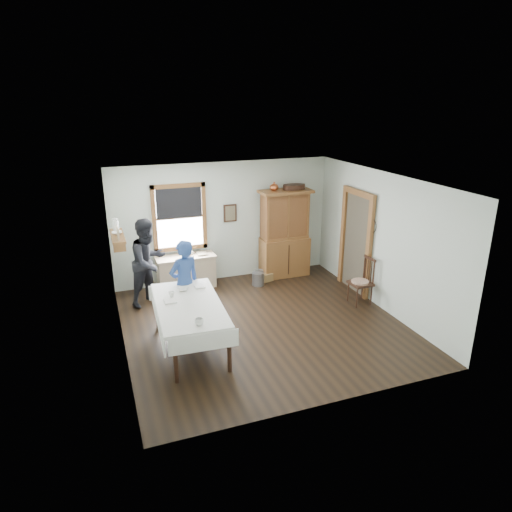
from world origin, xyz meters
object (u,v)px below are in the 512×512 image
object	(u,v)px
spindle_chair	(361,281)
wicker_basket	(265,277)
dining_table	(190,326)
work_counter	(186,272)
figure_dark	(149,265)
woman_blue	(185,286)
china_hutch	(285,234)
pail	(258,279)

from	to	relation	value
spindle_chair	wicker_basket	xyz separation A→B (m)	(-1.38, 1.79, -0.40)
dining_table	work_counter	bearing A→B (deg)	79.46
dining_table	figure_dark	world-z (taller)	figure_dark
figure_dark	dining_table	bearing A→B (deg)	-116.38
work_counter	wicker_basket	world-z (taller)	work_counter
wicker_basket	figure_dark	size ratio (longest dim) A/B	0.19
wicker_basket	woman_blue	distance (m)	2.68
work_counter	figure_dark	bearing A→B (deg)	-150.13
china_hutch	woman_blue	distance (m)	3.20
china_hutch	pail	distance (m)	1.24
work_counter	wicker_basket	distance (m)	1.82
work_counter	woman_blue	world-z (taller)	woman_blue
pail	woman_blue	bearing A→B (deg)	-145.91
work_counter	dining_table	distance (m)	2.63
dining_table	figure_dark	distance (m)	2.14
pail	figure_dark	distance (m)	2.49
spindle_chair	figure_dark	distance (m)	4.30
spindle_chair	woman_blue	size ratio (longest dim) A/B	0.65
work_counter	dining_table	size ratio (longest dim) A/B	0.63
china_hutch	spindle_chair	xyz separation A→B (m)	(0.81, -2.01, -0.53)
spindle_chair	woman_blue	bearing A→B (deg)	171.87
work_counter	spindle_chair	bearing A→B (deg)	-34.17
dining_table	figure_dark	bearing A→B (deg)	100.08
pail	spindle_chair	bearing A→B (deg)	-45.21
dining_table	woman_blue	world-z (taller)	woman_blue
pail	woman_blue	xyz separation A→B (m)	(-1.91, -1.29, 0.61)
dining_table	wicker_basket	distance (m)	3.27
china_hutch	dining_table	bearing A→B (deg)	-138.18
china_hutch	wicker_basket	world-z (taller)	china_hutch
china_hutch	figure_dark	world-z (taller)	china_hutch
work_counter	woman_blue	xyz separation A→B (m)	(-0.37, -1.70, 0.39)
spindle_chair	figure_dark	size ratio (longest dim) A/B	0.60
woman_blue	figure_dark	size ratio (longest dim) A/B	0.92
china_hutch	dining_table	xyz separation A→B (m)	(-2.83, -2.55, -0.61)
figure_dark	wicker_basket	bearing A→B (deg)	-30.65
pail	figure_dark	size ratio (longest dim) A/B	0.18
work_counter	pail	xyz separation A→B (m)	(1.55, -0.41, -0.22)
china_hutch	spindle_chair	distance (m)	2.23
wicker_basket	figure_dark	xyz separation A→B (m)	(-2.63, -0.27, 0.74)
woman_blue	wicker_basket	bearing A→B (deg)	-166.23
dining_table	woman_blue	distance (m)	0.95
china_hutch	wicker_basket	bearing A→B (deg)	-158.98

